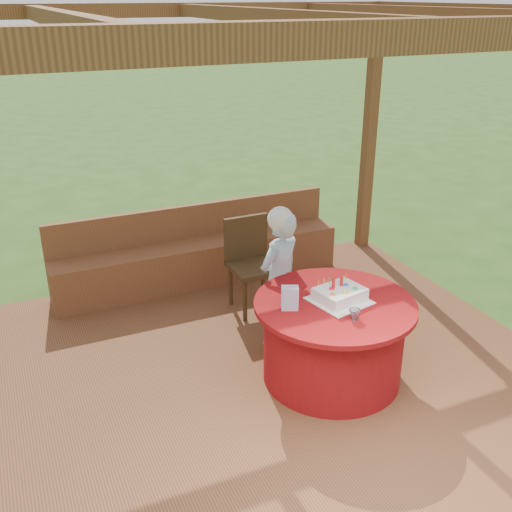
{
  "coord_description": "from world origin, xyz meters",
  "views": [
    {
      "loc": [
        -1.78,
        -3.73,
        2.92
      ],
      "look_at": [
        0.0,
        0.25,
        1.0
      ],
      "focal_mm": 42.0,
      "sensor_mm": 36.0,
      "label": 1
    }
  ],
  "objects_px": {
    "table": "(333,340)",
    "gift_bag": "(290,298)",
    "bench": "(199,258)",
    "birthday_cake": "(340,295)",
    "drinking_glass": "(355,315)",
    "elderly_woman": "(279,276)",
    "chair": "(251,259)"
  },
  "relations": [
    {
      "from": "table",
      "to": "gift_bag",
      "type": "relative_size",
      "value": 6.94
    },
    {
      "from": "bench",
      "to": "birthday_cake",
      "type": "relative_size",
      "value": 6.47
    },
    {
      "from": "bench",
      "to": "drinking_glass",
      "type": "bearing_deg",
      "value": -80.83
    },
    {
      "from": "drinking_glass",
      "to": "elderly_woman",
      "type": "bearing_deg",
      "value": 98.28
    },
    {
      "from": "elderly_woman",
      "to": "birthday_cake",
      "type": "height_order",
      "value": "elderly_woman"
    },
    {
      "from": "chair",
      "to": "birthday_cake",
      "type": "bearing_deg",
      "value": -83.97
    },
    {
      "from": "elderly_woman",
      "to": "bench",
      "type": "bearing_deg",
      "value": 99.75
    },
    {
      "from": "chair",
      "to": "drinking_glass",
      "type": "xyz_separation_m",
      "value": [
        0.09,
        -1.63,
        0.22
      ]
    },
    {
      "from": "chair",
      "to": "drinking_glass",
      "type": "height_order",
      "value": "chair"
    },
    {
      "from": "table",
      "to": "drinking_glass",
      "type": "bearing_deg",
      "value": -92.04
    },
    {
      "from": "bench",
      "to": "table",
      "type": "height_order",
      "value": "bench"
    },
    {
      "from": "table",
      "to": "chair",
      "type": "bearing_deg",
      "value": 94.32
    },
    {
      "from": "chair",
      "to": "elderly_woman",
      "type": "xyz_separation_m",
      "value": [
        -0.04,
        -0.69,
        0.14
      ]
    },
    {
      "from": "elderly_woman",
      "to": "table",
      "type": "bearing_deg",
      "value": -77.4
    },
    {
      "from": "elderly_woman",
      "to": "birthday_cake",
      "type": "relative_size",
      "value": 2.67
    },
    {
      "from": "elderly_woman",
      "to": "gift_bag",
      "type": "height_order",
      "value": "elderly_woman"
    },
    {
      "from": "chair",
      "to": "drinking_glass",
      "type": "distance_m",
      "value": 1.64
    },
    {
      "from": "gift_bag",
      "to": "drinking_glass",
      "type": "height_order",
      "value": "gift_bag"
    },
    {
      "from": "table",
      "to": "chair",
      "type": "relative_size",
      "value": 1.39
    },
    {
      "from": "elderly_woman",
      "to": "drinking_glass",
      "type": "distance_m",
      "value": 0.95
    },
    {
      "from": "bench",
      "to": "chair",
      "type": "distance_m",
      "value": 0.8
    },
    {
      "from": "table",
      "to": "elderly_woman",
      "type": "bearing_deg",
      "value": 102.6
    },
    {
      "from": "bench",
      "to": "table",
      "type": "distance_m",
      "value": 2.1
    },
    {
      "from": "bench",
      "to": "gift_bag",
      "type": "distance_m",
      "value": 2.07
    },
    {
      "from": "table",
      "to": "elderly_woman",
      "type": "distance_m",
      "value": 0.73
    },
    {
      "from": "birthday_cake",
      "to": "bench",
      "type": "bearing_deg",
      "value": 101.76
    },
    {
      "from": "table",
      "to": "drinking_glass",
      "type": "distance_m",
      "value": 0.46
    },
    {
      "from": "bench",
      "to": "table",
      "type": "bearing_deg",
      "value": -79.34
    },
    {
      "from": "birthday_cake",
      "to": "gift_bag",
      "type": "relative_size",
      "value": 2.62
    },
    {
      "from": "chair",
      "to": "gift_bag",
      "type": "xyz_separation_m",
      "value": [
        -0.26,
        -1.3,
        0.26
      ]
    },
    {
      "from": "table",
      "to": "chair",
      "type": "distance_m",
      "value": 1.36
    },
    {
      "from": "bench",
      "to": "drinking_glass",
      "type": "height_order",
      "value": "bench"
    }
  ]
}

